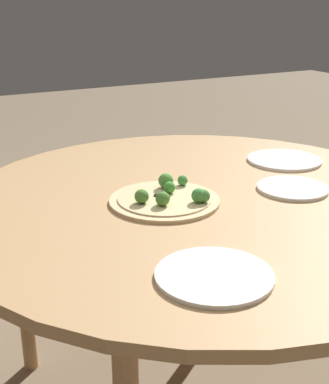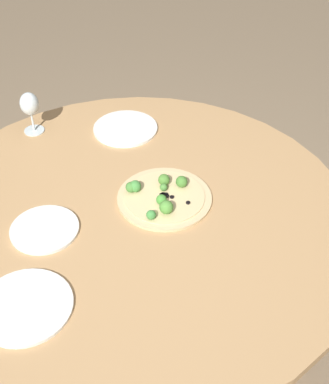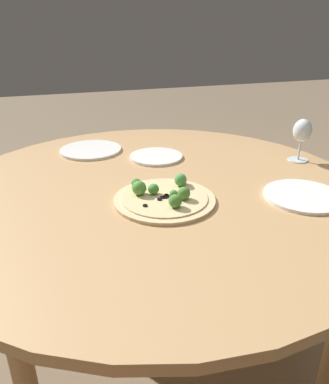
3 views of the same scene
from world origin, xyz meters
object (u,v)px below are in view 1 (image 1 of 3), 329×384
plate_near (293,188)px  plate_far (284,160)px  pizza (166,198)px  plate_side (214,275)px

plate_near → plate_far: bearing=-35.0°
plate_far → plate_near: bearing=145.0°
pizza → plate_side: size_ratio=1.26×
plate_near → plate_far: 0.28m
plate_far → plate_side: size_ratio=1.04×
plate_near → plate_side: 0.58m
pizza → plate_side: 0.42m
pizza → plate_near: 0.38m
pizza → plate_far: size_ratio=1.21×
plate_near → plate_side: bearing=123.9°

